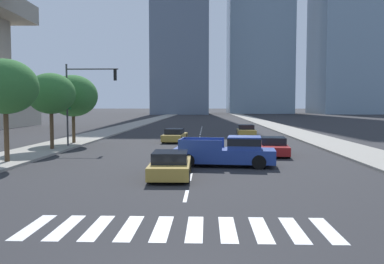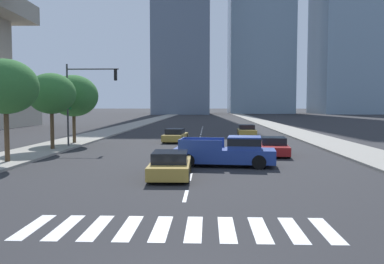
{
  "view_description": "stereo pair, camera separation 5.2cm",
  "coord_description": "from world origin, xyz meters",
  "px_view_note": "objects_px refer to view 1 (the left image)",
  "views": [
    {
      "loc": [
        0.77,
        -6.41,
        3.39
      ],
      "look_at": [
        0.0,
        14.47,
        2.0
      ],
      "focal_mm": 37.77,
      "sensor_mm": 36.0,
      "label": 1
    },
    {
      "loc": [
        0.83,
        -6.4,
        3.39
      ],
      "look_at": [
        0.0,
        14.47,
        2.0
      ],
      "focal_mm": 37.77,
      "sensor_mm": 36.0,
      "label": 2
    }
  ],
  "objects_px": {
    "sedan_gold_2": "(171,165)",
    "street_tree_nearest": "(5,87)",
    "sedan_red_3": "(273,147)",
    "street_tree_third": "(73,96)",
    "sedan_gold_0": "(246,131)",
    "traffic_signal_far": "(85,90)",
    "street_tree_second": "(51,94)",
    "pickup_truck": "(229,152)",
    "sedan_gold_1": "(175,136)"
  },
  "relations": [
    {
      "from": "sedan_gold_0",
      "to": "traffic_signal_far",
      "type": "bearing_deg",
      "value": -48.54
    },
    {
      "from": "sedan_gold_0",
      "to": "street_tree_third",
      "type": "xyz_separation_m",
      "value": [
        -15.73,
        -8.82,
        3.59
      ]
    },
    {
      "from": "sedan_gold_0",
      "to": "street_tree_third",
      "type": "height_order",
      "value": "street_tree_third"
    },
    {
      "from": "sedan_gold_2",
      "to": "street_tree_nearest",
      "type": "relative_size",
      "value": 0.78
    },
    {
      "from": "sedan_gold_1",
      "to": "sedan_gold_2",
      "type": "bearing_deg",
      "value": -170.58
    },
    {
      "from": "sedan_red_3",
      "to": "street_tree_third",
      "type": "xyz_separation_m",
      "value": [
        -16.07,
        6.74,
        3.63
      ]
    },
    {
      "from": "street_tree_second",
      "to": "traffic_signal_far",
      "type": "bearing_deg",
      "value": 50.86
    },
    {
      "from": "sedan_gold_1",
      "to": "street_tree_second",
      "type": "distance_m",
      "value": 12.06
    },
    {
      "from": "street_tree_nearest",
      "to": "street_tree_second",
      "type": "xyz_separation_m",
      "value": [
        0.0,
        6.78,
        -0.2
      ]
    },
    {
      "from": "street_tree_nearest",
      "to": "street_tree_second",
      "type": "distance_m",
      "value": 6.78
    },
    {
      "from": "sedan_red_3",
      "to": "traffic_signal_far",
      "type": "relative_size",
      "value": 0.73
    },
    {
      "from": "sedan_gold_0",
      "to": "sedan_gold_2",
      "type": "distance_m",
      "value": 25.07
    },
    {
      "from": "sedan_gold_2",
      "to": "street_tree_second",
      "type": "relative_size",
      "value": 0.82
    },
    {
      "from": "sedan_red_3",
      "to": "street_tree_third",
      "type": "distance_m",
      "value": 17.8
    },
    {
      "from": "street_tree_second",
      "to": "pickup_truck",
      "type": "bearing_deg",
      "value": -29.18
    },
    {
      "from": "sedan_gold_2",
      "to": "traffic_signal_far",
      "type": "distance_m",
      "value": 15.68
    },
    {
      "from": "sedan_gold_2",
      "to": "traffic_signal_far",
      "type": "relative_size",
      "value": 0.71
    },
    {
      "from": "street_tree_second",
      "to": "sedan_gold_2",
      "type": "bearing_deg",
      "value": -47.29
    },
    {
      "from": "sedan_gold_0",
      "to": "sedan_red_3",
      "type": "bearing_deg",
      "value": 3.17
    },
    {
      "from": "street_tree_second",
      "to": "street_tree_third",
      "type": "bearing_deg",
      "value": 90.0
    },
    {
      "from": "sedan_gold_0",
      "to": "sedan_gold_1",
      "type": "height_order",
      "value": "sedan_gold_0"
    },
    {
      "from": "sedan_gold_1",
      "to": "sedan_gold_0",
      "type": "bearing_deg",
      "value": -44.25
    },
    {
      "from": "sedan_red_3",
      "to": "street_tree_third",
      "type": "bearing_deg",
      "value": -107.79
    },
    {
      "from": "street_tree_second",
      "to": "sedan_red_3",
      "type": "bearing_deg",
      "value": -6.46
    },
    {
      "from": "street_tree_nearest",
      "to": "street_tree_second",
      "type": "bearing_deg",
      "value": 90.0
    },
    {
      "from": "sedan_gold_2",
      "to": "street_tree_second",
      "type": "bearing_deg",
      "value": 41.43
    },
    {
      "from": "pickup_truck",
      "to": "street_tree_nearest",
      "type": "height_order",
      "value": "street_tree_nearest"
    },
    {
      "from": "pickup_truck",
      "to": "sedan_red_3",
      "type": "distance_m",
      "value": 6.26
    },
    {
      "from": "pickup_truck",
      "to": "traffic_signal_far",
      "type": "bearing_deg",
      "value": 145.06
    },
    {
      "from": "sedan_gold_0",
      "to": "street_tree_third",
      "type": "distance_m",
      "value": 18.38
    },
    {
      "from": "sedan_red_3",
      "to": "sedan_gold_1",
      "type": "bearing_deg",
      "value": -136.67
    },
    {
      "from": "street_tree_nearest",
      "to": "street_tree_second",
      "type": "relative_size",
      "value": 1.05
    },
    {
      "from": "street_tree_nearest",
      "to": "street_tree_third",
      "type": "xyz_separation_m",
      "value": [
        0.0,
        11.7,
        -0.25
      ]
    },
    {
      "from": "traffic_signal_far",
      "to": "street_tree_nearest",
      "type": "bearing_deg",
      "value": -101.54
    },
    {
      "from": "sedan_gold_1",
      "to": "sedan_gold_2",
      "type": "distance_m",
      "value": 18.34
    },
    {
      "from": "street_tree_nearest",
      "to": "sedan_red_3",
      "type": "bearing_deg",
      "value": 17.16
    },
    {
      "from": "street_tree_second",
      "to": "street_tree_third",
      "type": "xyz_separation_m",
      "value": [
        0.0,
        4.92,
        -0.05
      ]
    },
    {
      "from": "sedan_gold_0",
      "to": "traffic_signal_far",
      "type": "distance_m",
      "value": 18.43
    },
    {
      "from": "pickup_truck",
      "to": "street_tree_third",
      "type": "height_order",
      "value": "street_tree_third"
    },
    {
      "from": "pickup_truck",
      "to": "sedan_red_3",
      "type": "bearing_deg",
      "value": 63.9
    },
    {
      "from": "pickup_truck",
      "to": "sedan_gold_0",
      "type": "xyz_separation_m",
      "value": [
        2.96,
        20.86,
        -0.21
      ]
    },
    {
      "from": "pickup_truck",
      "to": "sedan_gold_1",
      "type": "height_order",
      "value": "pickup_truck"
    },
    {
      "from": "sedan_red_3",
      "to": "traffic_signal_far",
      "type": "xyz_separation_m",
      "value": [
        -14.22,
        4.09,
        4.0
      ]
    },
    {
      "from": "pickup_truck",
      "to": "sedan_gold_1",
      "type": "bearing_deg",
      "value": 111.67
    },
    {
      "from": "sedan_gold_1",
      "to": "traffic_signal_far",
      "type": "xyz_separation_m",
      "value": [
        -6.71,
        -5.39,
        3.98
      ]
    },
    {
      "from": "pickup_truck",
      "to": "sedan_red_3",
      "type": "height_order",
      "value": "pickup_truck"
    },
    {
      "from": "sedan_gold_1",
      "to": "traffic_signal_far",
      "type": "relative_size",
      "value": 0.72
    },
    {
      "from": "sedan_gold_0",
      "to": "street_tree_nearest",
      "type": "xyz_separation_m",
      "value": [
        -15.73,
        -20.52,
        3.84
      ]
    },
    {
      "from": "sedan_gold_2",
      "to": "sedan_red_3",
      "type": "xyz_separation_m",
      "value": [
        6.25,
        8.81,
        -0.01
      ]
    },
    {
      "from": "street_tree_nearest",
      "to": "street_tree_second",
      "type": "height_order",
      "value": "street_tree_nearest"
    }
  ]
}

